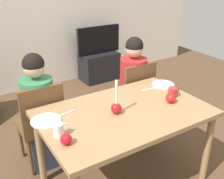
{
  "coord_description": "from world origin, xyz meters",
  "views": [
    {
      "loc": [
        -1.14,
        -1.62,
        1.86
      ],
      "look_at": [
        0.0,
        0.2,
        0.87
      ],
      "focal_mm": 43.41,
      "sensor_mm": 36.0,
      "label": 1
    }
  ],
  "objects_px": {
    "chair_right": "(134,94)",
    "mug_left": "(59,130)",
    "chair_left": "(41,121)",
    "apple_near_candle": "(171,98)",
    "mug_right": "(173,92)",
    "person_right_child": "(133,89)",
    "tv_stand": "(99,66)",
    "candle_centerpiece": "(116,106)",
    "dining_table": "(125,120)",
    "tv": "(99,40)",
    "person_left_child": "(40,114)",
    "plate_right": "(163,84)",
    "apple_by_left_plate": "(66,139)",
    "plate_left": "(46,121)"
  },
  "relations": [
    {
      "from": "chair_right",
      "to": "mug_left",
      "type": "distance_m",
      "value": 1.36
    },
    {
      "from": "chair_left",
      "to": "apple_near_candle",
      "type": "distance_m",
      "value": 1.22
    },
    {
      "from": "chair_left",
      "to": "mug_right",
      "type": "xyz_separation_m",
      "value": [
        1.07,
        -0.61,
        0.28
      ]
    },
    {
      "from": "person_right_child",
      "to": "chair_right",
      "type": "bearing_deg",
      "value": -90.0
    },
    {
      "from": "tv_stand",
      "to": "candle_centerpiece",
      "type": "xyz_separation_m",
      "value": [
        -1.13,
        -2.29,
        0.57
      ]
    },
    {
      "from": "candle_centerpiece",
      "to": "mug_left",
      "type": "height_order",
      "value": "candle_centerpiece"
    },
    {
      "from": "apple_near_candle",
      "to": "candle_centerpiece",
      "type": "bearing_deg",
      "value": 169.37
    },
    {
      "from": "dining_table",
      "to": "chair_left",
      "type": "relative_size",
      "value": 1.56
    },
    {
      "from": "person_right_child",
      "to": "candle_centerpiece",
      "type": "xyz_separation_m",
      "value": [
        -0.64,
        -0.63,
        0.24
      ]
    },
    {
      "from": "chair_left",
      "to": "tv",
      "type": "distance_m",
      "value": 2.33
    },
    {
      "from": "candle_centerpiece",
      "to": "person_left_child",
      "type": "bearing_deg",
      "value": 125.78
    },
    {
      "from": "chair_left",
      "to": "mug_left",
      "type": "distance_m",
      "value": 0.72
    },
    {
      "from": "chair_left",
      "to": "plate_right",
      "type": "relative_size",
      "value": 3.97
    },
    {
      "from": "chair_left",
      "to": "person_right_child",
      "type": "bearing_deg",
      "value": 1.7
    },
    {
      "from": "person_left_child",
      "to": "apple_by_left_plate",
      "type": "height_order",
      "value": "person_left_child"
    },
    {
      "from": "person_left_child",
      "to": "plate_right",
      "type": "height_order",
      "value": "person_left_child"
    },
    {
      "from": "plate_right",
      "to": "plate_left",
      "type": "bearing_deg",
      "value": -177.88
    },
    {
      "from": "dining_table",
      "to": "mug_right",
      "type": "xyz_separation_m",
      "value": [
        0.53,
        -0.01,
        0.13
      ]
    },
    {
      "from": "person_right_child",
      "to": "dining_table",
      "type": "bearing_deg",
      "value": -131.06
    },
    {
      "from": "plate_left",
      "to": "mug_left",
      "type": "xyz_separation_m",
      "value": [
        0.01,
        -0.24,
        0.04
      ]
    },
    {
      "from": "person_left_child",
      "to": "candle_centerpiece",
      "type": "xyz_separation_m",
      "value": [
        0.46,
        -0.63,
        0.24
      ]
    },
    {
      "from": "dining_table",
      "to": "person_right_child",
      "type": "distance_m",
      "value": 0.85
    },
    {
      "from": "dining_table",
      "to": "tv",
      "type": "distance_m",
      "value": 2.53
    },
    {
      "from": "chair_left",
      "to": "person_right_child",
      "type": "distance_m",
      "value": 1.09
    },
    {
      "from": "person_left_child",
      "to": "mug_left",
      "type": "height_order",
      "value": "person_left_child"
    },
    {
      "from": "plate_right",
      "to": "tv_stand",
      "type": "bearing_deg",
      "value": 78.61
    },
    {
      "from": "person_right_child",
      "to": "apple_by_left_plate",
      "type": "distance_m",
      "value": 1.43
    },
    {
      "from": "person_left_child",
      "to": "person_right_child",
      "type": "height_order",
      "value": "same"
    },
    {
      "from": "chair_left",
      "to": "person_right_child",
      "type": "height_order",
      "value": "person_right_child"
    },
    {
      "from": "dining_table",
      "to": "plate_right",
      "type": "bearing_deg",
      "value": 20.55
    },
    {
      "from": "mug_left",
      "to": "mug_right",
      "type": "height_order",
      "value": "mug_left"
    },
    {
      "from": "plate_right",
      "to": "tv",
      "type": "bearing_deg",
      "value": 78.61
    },
    {
      "from": "tv",
      "to": "apple_near_candle",
      "type": "distance_m",
      "value": 2.47
    },
    {
      "from": "person_right_child",
      "to": "plate_right",
      "type": "height_order",
      "value": "person_right_child"
    },
    {
      "from": "dining_table",
      "to": "mug_right",
      "type": "bearing_deg",
      "value": -0.6
    },
    {
      "from": "person_right_child",
      "to": "plate_right",
      "type": "bearing_deg",
      "value": -78.98
    },
    {
      "from": "apple_by_left_plate",
      "to": "mug_left",
      "type": "bearing_deg",
      "value": 90.85
    },
    {
      "from": "person_left_child",
      "to": "tv",
      "type": "bearing_deg",
      "value": 46.31
    },
    {
      "from": "tv_stand",
      "to": "apple_by_left_plate",
      "type": "bearing_deg",
      "value": -123.72
    },
    {
      "from": "tv",
      "to": "plate_right",
      "type": "height_order",
      "value": "tv"
    },
    {
      "from": "mug_left",
      "to": "plate_left",
      "type": "bearing_deg",
      "value": 93.59
    },
    {
      "from": "apple_by_left_plate",
      "to": "dining_table",
      "type": "bearing_deg",
      "value": 15.81
    },
    {
      "from": "apple_by_left_plate",
      "to": "chair_right",
      "type": "bearing_deg",
      "value": 33.93
    },
    {
      "from": "plate_right",
      "to": "apple_by_left_plate",
      "type": "xyz_separation_m",
      "value": [
        -1.23,
        -0.41,
        0.03
      ]
    },
    {
      "from": "chair_right",
      "to": "tv",
      "type": "xyz_separation_m",
      "value": [
        0.49,
        1.69,
        0.2
      ]
    },
    {
      "from": "tv_stand",
      "to": "plate_left",
      "type": "distance_m",
      "value": 2.74
    },
    {
      "from": "chair_left",
      "to": "apple_near_candle",
      "type": "xyz_separation_m",
      "value": [
        0.96,
        -0.7,
        0.28
      ]
    },
    {
      "from": "chair_right",
      "to": "apple_by_left_plate",
      "type": "height_order",
      "value": "chair_right"
    },
    {
      "from": "chair_left",
      "to": "mug_right",
      "type": "relative_size",
      "value": 7.23
    },
    {
      "from": "chair_left",
      "to": "mug_left",
      "type": "height_order",
      "value": "chair_left"
    }
  ]
}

